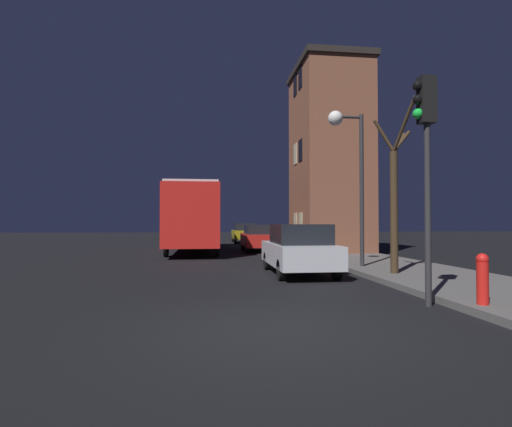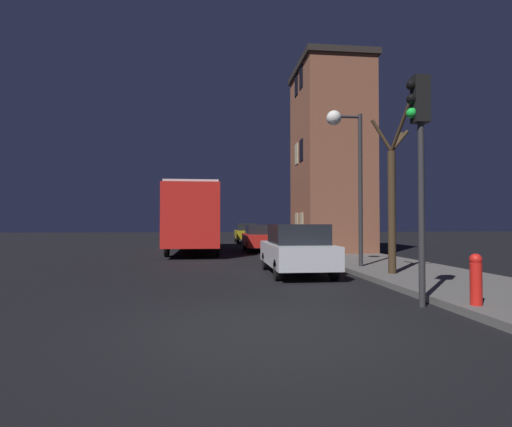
{
  "view_description": "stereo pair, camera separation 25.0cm",
  "coord_description": "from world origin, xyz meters",
  "px_view_note": "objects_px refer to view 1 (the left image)",
  "views": [
    {
      "loc": [
        -1.08,
        -6.05,
        1.59
      ],
      "look_at": [
        1.03,
        11.01,
        1.98
      ],
      "focal_mm": 28.0,
      "sensor_mm": 36.0,
      "label": 1
    },
    {
      "loc": [
        -0.84,
        -6.07,
        1.59
      ],
      "look_at": [
        1.03,
        11.01,
        1.98
      ],
      "focal_mm": 28.0,
      "sensor_mm": 36.0,
      "label": 2
    }
  ],
  "objects_px": {
    "bus": "(194,214)",
    "streetlamp": "(347,150)",
    "traffic_light": "(426,141)",
    "car_near_lane": "(299,249)",
    "bare_tree": "(395,195)",
    "car_far_lane": "(244,233)",
    "fire_hydrant": "(483,278)",
    "car_mid_lane": "(259,238)"
  },
  "relations": [
    {
      "from": "bus",
      "to": "streetlamp",
      "type": "bearing_deg",
      "value": -60.48
    },
    {
      "from": "traffic_light",
      "to": "car_near_lane",
      "type": "height_order",
      "value": "traffic_light"
    },
    {
      "from": "streetlamp",
      "to": "bare_tree",
      "type": "height_order",
      "value": "streetlamp"
    },
    {
      "from": "bare_tree",
      "to": "streetlamp",
      "type": "bearing_deg",
      "value": 110.35
    },
    {
      "from": "car_far_lane",
      "to": "fire_hydrant",
      "type": "height_order",
      "value": "car_far_lane"
    },
    {
      "from": "traffic_light",
      "to": "bus",
      "type": "distance_m",
      "value": 15.88
    },
    {
      "from": "bare_tree",
      "to": "car_mid_lane",
      "type": "distance_m",
      "value": 11.4
    },
    {
      "from": "car_mid_lane",
      "to": "car_far_lane",
      "type": "height_order",
      "value": "car_far_lane"
    },
    {
      "from": "bare_tree",
      "to": "car_far_lane",
      "type": "distance_m",
      "value": 20.57
    },
    {
      "from": "streetlamp",
      "to": "bare_tree",
      "type": "bearing_deg",
      "value": -69.65
    },
    {
      "from": "car_mid_lane",
      "to": "car_near_lane",
      "type": "bearing_deg",
      "value": -90.5
    },
    {
      "from": "traffic_light",
      "to": "bus",
      "type": "relative_size",
      "value": 0.42
    },
    {
      "from": "traffic_light",
      "to": "car_far_lane",
      "type": "relative_size",
      "value": 1.16
    },
    {
      "from": "streetlamp",
      "to": "fire_hydrant",
      "type": "bearing_deg",
      "value": -88.29
    },
    {
      "from": "bus",
      "to": "fire_hydrant",
      "type": "relative_size",
      "value": 11.58
    },
    {
      "from": "bus",
      "to": "car_near_lane",
      "type": "xyz_separation_m",
      "value": [
        3.51,
        -10.21,
        -1.28
      ]
    },
    {
      "from": "streetlamp",
      "to": "bus",
      "type": "relative_size",
      "value": 0.49
    },
    {
      "from": "bare_tree",
      "to": "bus",
      "type": "height_order",
      "value": "bare_tree"
    },
    {
      "from": "bare_tree",
      "to": "car_near_lane",
      "type": "distance_m",
      "value": 3.22
    },
    {
      "from": "traffic_light",
      "to": "car_mid_lane",
      "type": "distance_m",
      "value": 14.97
    },
    {
      "from": "streetlamp",
      "to": "traffic_light",
      "type": "xyz_separation_m",
      "value": [
        -0.5,
        -5.64,
        -0.88
      ]
    },
    {
      "from": "streetlamp",
      "to": "car_mid_lane",
      "type": "relative_size",
      "value": 1.3
    },
    {
      "from": "bare_tree",
      "to": "traffic_light",
      "type": "bearing_deg",
      "value": -108.03
    },
    {
      "from": "traffic_light",
      "to": "car_mid_lane",
      "type": "height_order",
      "value": "traffic_light"
    },
    {
      "from": "car_far_lane",
      "to": "traffic_light",
      "type": "bearing_deg",
      "value": -87.0
    },
    {
      "from": "streetlamp",
      "to": "fire_hydrant",
      "type": "height_order",
      "value": "streetlamp"
    },
    {
      "from": "streetlamp",
      "to": "bus",
      "type": "height_order",
      "value": "streetlamp"
    },
    {
      "from": "streetlamp",
      "to": "car_mid_lane",
      "type": "bearing_deg",
      "value": 100.94
    },
    {
      "from": "car_far_lane",
      "to": "car_mid_lane",
      "type": "bearing_deg",
      "value": -89.97
    },
    {
      "from": "streetlamp",
      "to": "car_far_lane",
      "type": "bearing_deg",
      "value": 95.46
    },
    {
      "from": "bus",
      "to": "car_mid_lane",
      "type": "bearing_deg",
      "value": -5.64
    },
    {
      "from": "car_mid_lane",
      "to": "streetlamp",
      "type": "bearing_deg",
      "value": -79.06
    },
    {
      "from": "bare_tree",
      "to": "bus",
      "type": "distance_m",
      "value": 12.88
    },
    {
      "from": "car_far_lane",
      "to": "car_near_lane",
      "type": "bearing_deg",
      "value": -90.24
    },
    {
      "from": "streetlamp",
      "to": "car_far_lane",
      "type": "relative_size",
      "value": 1.36
    },
    {
      "from": "traffic_light",
      "to": "car_far_lane",
      "type": "height_order",
      "value": "traffic_light"
    },
    {
      "from": "traffic_light",
      "to": "fire_hydrant",
      "type": "bearing_deg",
      "value": -42.22
    },
    {
      "from": "traffic_light",
      "to": "car_mid_lane",
      "type": "bearing_deg",
      "value": 94.88
    },
    {
      "from": "car_near_lane",
      "to": "car_far_lane",
      "type": "height_order",
      "value": "car_near_lane"
    },
    {
      "from": "fire_hydrant",
      "to": "car_near_lane",
      "type": "bearing_deg",
      "value": 110.26
    },
    {
      "from": "streetlamp",
      "to": "car_near_lane",
      "type": "height_order",
      "value": "streetlamp"
    },
    {
      "from": "bus",
      "to": "car_mid_lane",
      "type": "relative_size",
      "value": 2.64
    }
  ]
}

